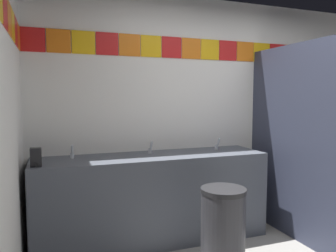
# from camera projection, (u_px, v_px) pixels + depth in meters

# --- Properties ---
(wall_back) EXTENTS (4.23, 0.09, 2.58)m
(wall_back) POSITION_uv_depth(u_px,v_px,m) (216.00, 112.00, 3.85)
(wall_back) COLOR white
(wall_back) RESTS_ON ground_plane
(vanity_counter) EXTENTS (2.34, 0.59, 0.89)m
(vanity_counter) POSITION_uv_depth(u_px,v_px,m) (153.00, 197.00, 3.30)
(vanity_counter) COLOR #4C515B
(vanity_counter) RESTS_ON ground_plane
(faucet_left) EXTENTS (0.04, 0.10, 0.14)m
(faucet_left) POSITION_uv_depth(u_px,v_px,m) (72.00, 153.00, 3.08)
(faucet_left) COLOR silver
(faucet_left) RESTS_ON vanity_counter
(faucet_center) EXTENTS (0.04, 0.10, 0.14)m
(faucet_center) POSITION_uv_depth(u_px,v_px,m) (150.00, 149.00, 3.34)
(faucet_center) COLOR silver
(faucet_center) RESTS_ON vanity_counter
(faucet_right) EXTENTS (0.04, 0.10, 0.14)m
(faucet_right) POSITION_uv_depth(u_px,v_px,m) (217.00, 145.00, 3.61)
(faucet_right) COLOR silver
(faucet_right) RESTS_ON vanity_counter
(soap_dispenser) EXTENTS (0.09, 0.09, 0.16)m
(soap_dispenser) POSITION_uv_depth(u_px,v_px,m) (36.00, 157.00, 2.72)
(soap_dispenser) COLOR black
(soap_dispenser) RESTS_ON vanity_counter
(stall_divider) EXTENTS (0.92, 1.30, 2.02)m
(stall_divider) POSITION_uv_depth(u_px,v_px,m) (321.00, 144.00, 3.23)
(stall_divider) COLOR #33384C
(stall_divider) RESTS_ON ground_plane
(toilet) EXTENTS (0.39, 0.49, 0.74)m
(toilet) POSITION_uv_depth(u_px,v_px,m) (314.00, 197.00, 3.81)
(toilet) COLOR white
(toilet) RESTS_ON ground_plane
(trash_bin) EXTENTS (0.38, 0.38, 0.72)m
(trash_bin) POSITION_uv_depth(u_px,v_px,m) (223.00, 230.00, 2.71)
(trash_bin) COLOR #333338
(trash_bin) RESTS_ON ground_plane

